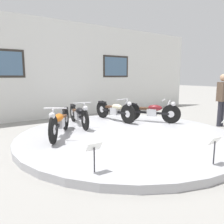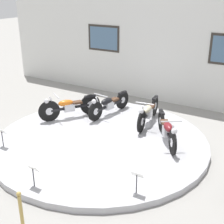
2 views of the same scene
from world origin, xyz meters
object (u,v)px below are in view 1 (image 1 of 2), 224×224
at_px(info_placard_front_centre, 215,144).
at_px(motorcycle_black, 79,114).
at_px(motorcycle_maroon, 152,111).
at_px(motorcycle_orange, 60,121).
at_px(motorcycle_cream, 115,110).
at_px(info_placard_front_left, 94,151).
at_px(visitor_standing, 222,97).

bearing_deg(info_placard_front_centre, motorcycle_black, 99.52).
bearing_deg(motorcycle_maroon, motorcycle_orange, 179.97).
bearing_deg(motorcycle_cream, motorcycle_maroon, -42.36).
relative_size(motorcycle_cream, info_placard_front_left, 3.87).
bearing_deg(info_placard_front_left, motorcycle_black, 69.06).
xyz_separation_m(motorcycle_cream, motorcycle_maroon, (0.94, -0.86, -0.01)).
distance_m(motorcycle_cream, motorcycle_maroon, 1.27).
bearing_deg(motorcycle_black, motorcycle_cream, 0.08).
bearing_deg(motorcycle_black, motorcycle_orange, -137.67).
relative_size(motorcycle_orange, motorcycle_cream, 0.86).
bearing_deg(visitor_standing, info_placard_front_centre, -151.11).
bearing_deg(info_placard_front_centre, motorcycle_cream, 80.50).
bearing_deg(info_placard_front_centre, motorcycle_orange, 116.45).
height_order(info_placard_front_left, visitor_standing, visitor_standing).
bearing_deg(motorcycle_cream, visitor_standing, -36.13).
xyz_separation_m(info_placard_front_centre, visitor_standing, (3.62, 2.00, 0.49)).
height_order(motorcycle_orange, info_placard_front_left, motorcycle_orange).
relative_size(motorcycle_black, motorcycle_cream, 0.98).
relative_size(motorcycle_black, info_placard_front_left, 3.80).
distance_m(motorcycle_black, info_placard_front_centre, 4.19).
height_order(motorcycle_orange, motorcycle_black, motorcycle_orange).
xyz_separation_m(motorcycle_orange, motorcycle_maroon, (3.26, -0.00, -0.02)).
relative_size(motorcycle_cream, info_placard_front_centre, 3.87).
xyz_separation_m(motorcycle_orange, motorcycle_cream, (2.32, 0.86, -0.01)).
height_order(motorcycle_cream, visitor_standing, visitor_standing).
xyz_separation_m(motorcycle_black, info_placard_front_left, (-1.24, -3.25, -0.01)).
distance_m(motorcycle_black, motorcycle_maroon, 2.48).
xyz_separation_m(motorcycle_black, info_placard_front_centre, (0.69, -4.13, -0.01)).
bearing_deg(motorcycle_black, motorcycle_maroon, -20.21).
height_order(motorcycle_cream, info_placard_front_centre, motorcycle_cream).
bearing_deg(motorcycle_maroon, motorcycle_black, 159.79).
distance_m(motorcycle_orange, info_placard_front_centre, 3.66).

